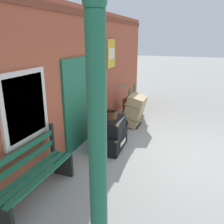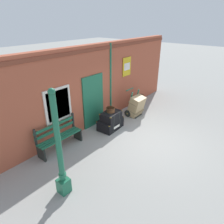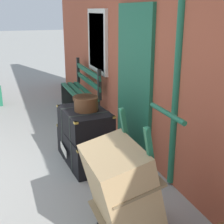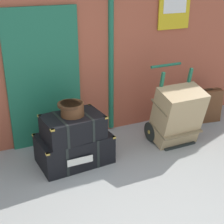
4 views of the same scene
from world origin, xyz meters
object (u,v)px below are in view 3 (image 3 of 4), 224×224
Objects in this scene: round_hatbox at (86,103)px; porters_trolley at (141,211)px; steamer_trunk_middle at (85,122)px; platform_bench at (81,91)px; large_brown_trunk at (123,195)px; steamer_trunk_base at (89,147)px.

round_hatbox is 0.30× the size of porters_trolley.
steamer_trunk_middle is 2.39× the size of round_hatbox.
platform_bench is 2.23m from round_hatbox.
steamer_trunk_middle is 0.27m from round_hatbox.
large_brown_trunk reaches higher than steamer_trunk_middle.
round_hatbox reaches higher than steamer_trunk_middle.
platform_bench is 2.19m from steamer_trunk_middle.
steamer_trunk_base is 1.09× the size of large_brown_trunk.
porters_trolley reaches higher than steamer_trunk_base.
porters_trolley is 0.27m from large_brown_trunk.
steamer_trunk_middle is at bearing -109.77° from steamer_trunk_base.
porters_trolley is at bearing 0.38° from steamer_trunk_base.
porters_trolley is at bearing 90.00° from large_brown_trunk.
platform_bench reaches higher than steamer_trunk_base.
steamer_trunk_base is (2.15, -0.46, -0.23)m from platform_bench.
round_hatbox is 1.74m from porters_trolley.
large_brown_trunk is at bearing -5.67° from steamer_trunk_base.
round_hatbox is at bearing 175.26° from large_brown_trunk.
steamer_trunk_base is 0.87× the size of porters_trolley.
steamer_trunk_middle reaches higher than steamer_trunk_base.
round_hatbox is (0.00, 0.02, 0.27)m from steamer_trunk_middle.
round_hatbox is 1.69m from large_brown_trunk.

